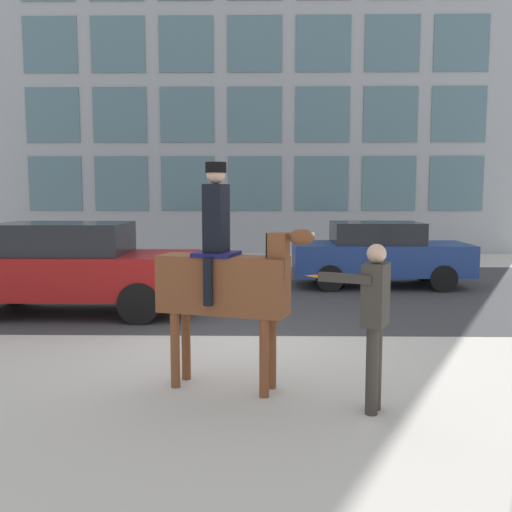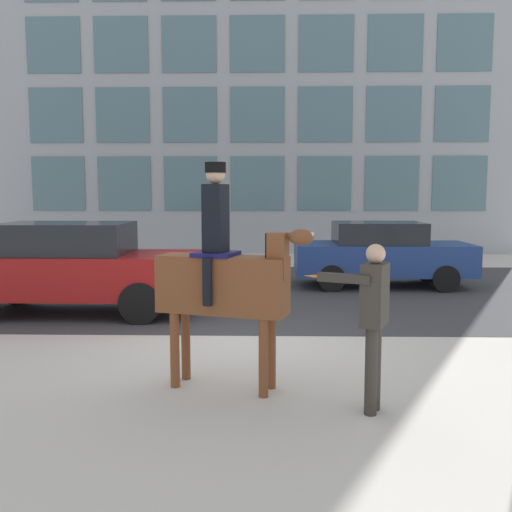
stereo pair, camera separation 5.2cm
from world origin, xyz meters
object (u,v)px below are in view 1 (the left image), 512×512
object	(u,v)px
mounted_horse_lead	(225,278)
pedestrian_bystander	(374,314)
street_car_far_lane	(379,253)
street_car_near_lane	(70,267)

from	to	relation	value
mounted_horse_lead	pedestrian_bystander	size ratio (longest dim) A/B	1.49
mounted_horse_lead	street_car_far_lane	xyz separation A→B (m)	(3.24, 7.37, -0.50)
street_car_near_lane	street_car_far_lane	world-z (taller)	street_car_near_lane
mounted_horse_lead	street_car_far_lane	size ratio (longest dim) A/B	0.62
mounted_horse_lead	pedestrian_bystander	bearing A→B (deg)	-7.67
street_car_near_lane	street_car_far_lane	bearing A→B (deg)	27.25
pedestrian_bystander	street_car_far_lane	distance (m)	8.25
street_car_near_lane	street_car_far_lane	xyz separation A→B (m)	(6.45, 3.32, -0.09)
street_car_far_lane	street_car_near_lane	bearing A→B (deg)	-152.75
mounted_horse_lead	street_car_near_lane	xyz separation A→B (m)	(-3.20, 4.05, -0.41)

